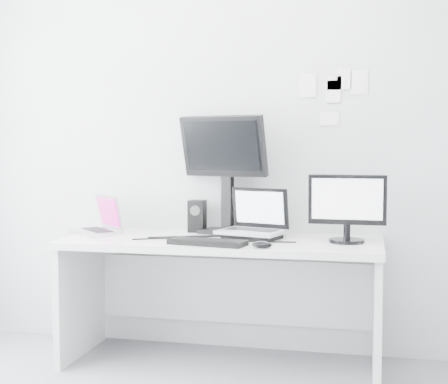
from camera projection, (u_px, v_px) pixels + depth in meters
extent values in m
plane|color=silver|center=(234.00, 131.00, 4.00)|extent=(3.60, 0.00, 3.60)
cube|color=white|center=(221.00, 302.00, 3.73)|extent=(1.80, 0.70, 0.73)
cube|color=silver|center=(95.00, 214.00, 3.93)|extent=(0.40, 0.40, 0.24)
cube|color=black|center=(197.00, 216.00, 4.00)|extent=(0.13, 0.13, 0.20)
cube|color=#9FA0A6|center=(251.00, 213.00, 3.71)|extent=(0.42, 0.36, 0.30)
cube|color=black|center=(225.00, 173.00, 3.92)|extent=(0.57, 0.32, 0.73)
cube|color=black|center=(347.00, 207.00, 3.55)|extent=(0.43, 0.21, 0.39)
cube|color=black|center=(207.00, 242.00, 3.48)|extent=(0.44, 0.22, 0.03)
ellipsoid|color=black|center=(262.00, 245.00, 3.37)|extent=(0.12, 0.08, 0.03)
cube|color=white|center=(308.00, 85.00, 3.88)|extent=(0.10, 0.00, 0.14)
cube|color=white|center=(333.00, 91.00, 3.85)|extent=(0.09, 0.00, 0.13)
cube|color=white|center=(359.00, 82.00, 3.81)|extent=(0.10, 0.00, 0.14)
cube|color=white|center=(329.00, 119.00, 3.86)|extent=(0.11, 0.00, 0.08)
cube|color=white|center=(344.00, 79.00, 3.83)|extent=(0.08, 0.00, 0.13)
cube|color=white|center=(334.00, 83.00, 3.84)|extent=(0.08, 0.00, 0.08)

